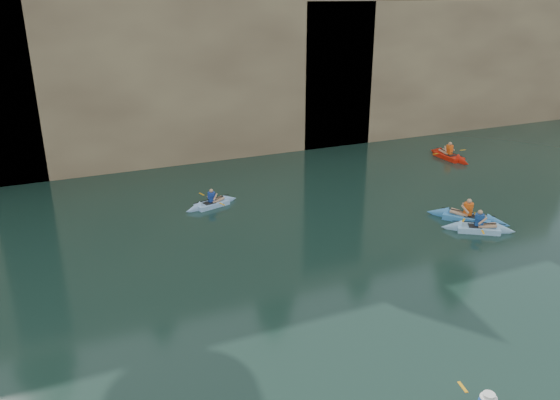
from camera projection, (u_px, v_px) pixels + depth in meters
name	position (u px, v px, depth m)	size (l,w,h in m)	color
ground	(356.00, 376.00, 14.98)	(160.00, 160.00, 0.00)	black
cliff	(138.00, 52.00, 38.52)	(70.00, 16.00, 12.00)	tan
cliff_slab_center	(194.00, 67.00, 33.06)	(24.00, 2.40, 11.40)	tan
cliff_slab_east	(454.00, 64.00, 40.91)	(26.00, 2.40, 9.84)	tan
sea_cave_center	(100.00, 146.00, 31.67)	(3.50, 1.00, 3.20)	black
sea_cave_east	(315.00, 114.00, 36.75)	(5.00, 1.00, 4.50)	black
kayaker_ltblue_near	(478.00, 228.00, 24.09)	(3.08, 2.40, 1.26)	#8EC2EE
kayaker_red_far	(449.00, 156.00, 34.80)	(2.62, 3.64, 1.34)	red
kayaker_ltblue_mid	(212.00, 204.00, 26.94)	(3.05, 2.18, 1.13)	#96C3FB
kayaker_blue_east	(467.00, 217.00, 25.22)	(2.97, 3.44, 1.34)	#3E8DD5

